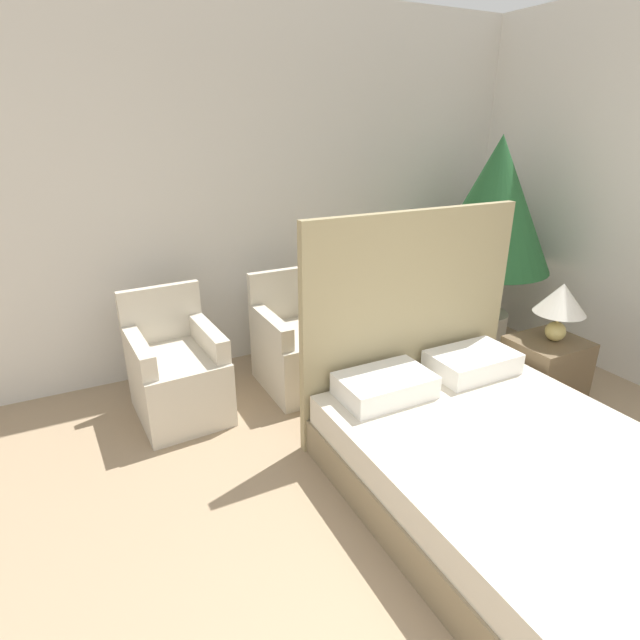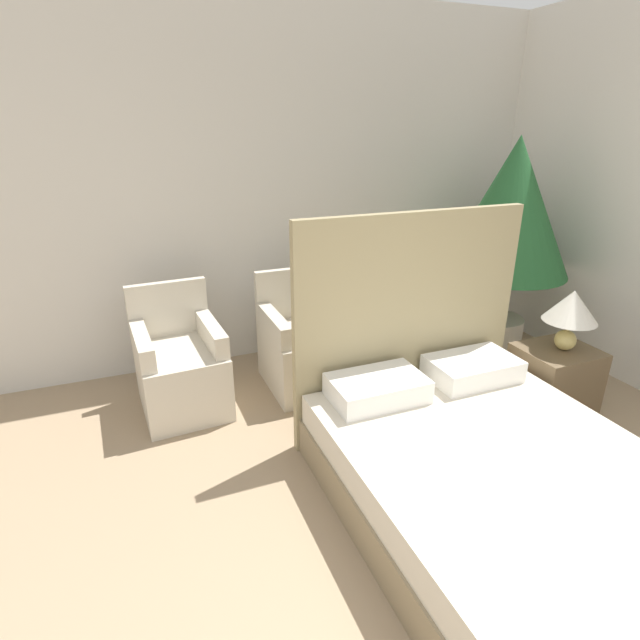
# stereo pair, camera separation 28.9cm
# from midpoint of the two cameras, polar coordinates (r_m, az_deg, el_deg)

# --- Properties ---
(wall_back) EXTENTS (10.00, 0.06, 2.90)m
(wall_back) POSITION_cam_midpoint_polar(r_m,az_deg,el_deg) (4.27, -9.57, 14.37)
(wall_back) COLOR silver
(wall_back) RESTS_ON ground_plane
(bed) EXTENTS (1.57, 2.25, 1.48)m
(bed) POSITION_cam_midpoint_polar(r_m,az_deg,el_deg) (2.89, 18.83, -15.97)
(bed) COLOR #8C7A5B
(bed) RESTS_ON ground_plane
(armchair_near_window_left) EXTENTS (0.62, 0.73, 0.88)m
(armchair_near_window_left) POSITION_cam_midpoint_polar(r_m,az_deg,el_deg) (3.73, -18.09, -6.25)
(armchair_near_window_left) COLOR beige
(armchair_near_window_left) RESTS_ON ground_plane
(armchair_near_window_right) EXTENTS (0.59, 0.70, 0.88)m
(armchair_near_window_right) POSITION_cam_midpoint_polar(r_m,az_deg,el_deg) (3.94, -4.47, -3.59)
(armchair_near_window_right) COLOR beige
(armchair_near_window_right) RESTS_ON ground_plane
(potted_palm) EXTENTS (1.04, 1.04, 1.88)m
(potted_palm) POSITION_cam_midpoint_polar(r_m,az_deg,el_deg) (4.56, 17.51, 11.62)
(potted_palm) COLOR beige
(potted_palm) RESTS_ON ground_plane
(nightstand) EXTENTS (0.51, 0.44, 0.51)m
(nightstand) POSITION_cam_midpoint_polar(r_m,az_deg,el_deg) (4.00, 22.37, -5.50)
(nightstand) COLOR brown
(nightstand) RESTS_ON ground_plane
(table_lamp) EXTENTS (0.35, 0.35, 0.43)m
(table_lamp) POSITION_cam_midpoint_polar(r_m,az_deg,el_deg) (3.81, 23.92, 1.90)
(table_lamp) COLOR tan
(table_lamp) RESTS_ON nightstand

